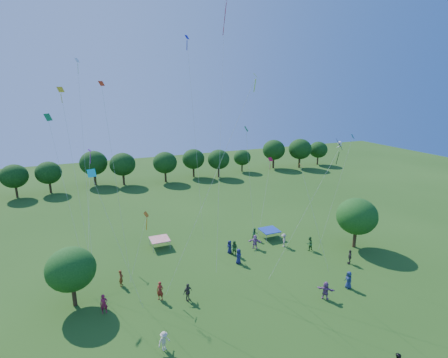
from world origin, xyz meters
TOP-DOWN VIEW (x-y plane):
  - near_tree_north at (-12.85, 17.29)m, footprint 4.18×4.18m
  - near_tree_east at (18.05, 16.70)m, footprint 4.72×4.72m
  - treeline at (-1.73, 55.43)m, footprint 88.01×8.77m
  - tent_red_stripe at (-3.39, 25.66)m, footprint 2.20×2.20m
  - tent_blue at (9.99, 22.88)m, footprint 2.20×2.20m
  - crowd_person_0 at (3.60, 18.47)m, footprint 0.94×0.84m
  - crowd_person_1 at (-8.68, 18.89)m, footprint 0.59×0.71m
  - crowd_person_2 at (12.57, 18.07)m, footprint 0.87×0.54m
  - crowd_person_3 at (10.31, 20.06)m, footprint 0.95×1.17m
  - crowd_person_4 at (14.64, 13.71)m, footprint 0.87×1.03m
  - crowd_person_5 at (8.06, 9.51)m, footprint 1.52×1.52m
  - crowd_person_6 at (3.68, 21.07)m, footprint 0.58×0.83m
  - crowd_person_7 at (-5.73, 15.19)m, footprint 0.78×0.73m
  - crowd_person_8 at (7.99, 23.06)m, footprint 0.81×0.47m
  - crowd_person_9 at (-6.88, 8.94)m, footprint 1.08×0.78m
  - crowd_person_10 at (-3.49, 14.09)m, footprint 1.08×0.83m
  - crowd_person_11 at (6.93, 21.00)m, footprint 1.62×1.32m
  - crowd_person_12 at (11.21, 10.07)m, footprint 0.52×0.88m
  - crowd_person_13 at (-10.55, 15.15)m, footprint 0.65×0.42m
  - crowd_person_14 at (3.94, 20.27)m, footprint 0.92×0.98m
  - pirate_kite at (9.72, 11.44)m, footprint 6.51×1.72m
  - red_high_kite at (2.80, 20.85)m, footprint 4.04×6.96m
  - small_kite_0 at (11.96, 26.84)m, footprint 3.65×3.87m
  - small_kite_1 at (-8.73, 17.05)m, footprint 1.30×0.48m
  - small_kite_2 at (-11.95, 22.40)m, footprint 1.31×4.45m
  - small_kite_3 at (2.34, 13.94)m, footprint 3.67×4.44m
  - small_kite_4 at (13.51, 14.55)m, footprint 2.23×1.75m
  - small_kite_5 at (-10.46, 26.69)m, footprint 1.81×10.92m
  - small_kite_6 at (-10.59, 26.34)m, footprint 1.01×10.67m
  - small_kite_7 at (-10.01, 12.74)m, footprint 3.18×0.41m
  - small_kite_8 at (-6.26, 18.03)m, footprint 2.37×1.63m
  - small_kite_9 at (7.18, 11.75)m, footprint 3.79×0.83m
  - small_kite_10 at (-1.18, 11.18)m, footprint 6.46×4.01m
  - small_kite_11 at (-13.31, 24.62)m, footprint 2.31×6.99m
  - small_kite_12 at (-0.23, 21.53)m, footprint 2.39×2.65m

SIDE VIEW (x-z plane):
  - crowd_person_9 at x=-6.88m, z-range 0.00..1.51m
  - crowd_person_6 at x=3.68m, z-range 0.00..1.53m
  - crowd_person_8 at x=7.99m, z-range 0.00..1.58m
  - crowd_person_4 at x=14.64m, z-range 0.00..1.62m
  - crowd_person_3 at x=10.31m, z-range 0.00..1.64m
  - crowd_person_1 at x=-8.68m, z-range 0.00..1.64m
  - crowd_person_11 at x=6.93m, z-range 0.00..1.68m
  - crowd_person_2 at x=12.57m, z-range 0.00..1.68m
  - crowd_person_0 at x=3.60m, z-range 0.00..1.68m
  - crowd_person_10 at x=-3.49m, z-range 0.00..1.68m
  - crowd_person_5 at x=8.06m, z-range 0.00..1.69m
  - crowd_person_12 at x=11.21m, z-range 0.00..1.71m
  - crowd_person_13 at x=-10.55m, z-range 0.00..1.73m
  - crowd_person_7 at x=-5.73m, z-range 0.00..1.76m
  - crowd_person_14 at x=3.94m, z-range 0.00..1.77m
  - tent_red_stripe at x=-3.39m, z-range 0.49..1.59m
  - tent_blue at x=9.99m, z-range 0.49..1.59m
  - near_tree_north at x=-12.85m, z-range 0.82..6.24m
  - near_tree_east at x=18.05m, z-range 0.89..6.93m
  - treeline at x=-1.73m, z-range 0.70..7.48m
  - small_kite_8 at x=-6.26m, z-range 3.35..9.50m
  - small_kite_0 at x=11.96m, z-range 3.97..12.02m
  - small_kite_5 at x=-10.46m, z-range 3.61..14.05m
  - small_kite_9 at x=7.18m, z-range 3.96..14.88m
  - small_kite_7 at x=-10.01m, z-range 4.78..16.59m
  - small_kite_4 at x=13.51m, z-range 4.78..17.57m
  - small_kite_3 at x=2.34m, z-range 4.65..18.89m
  - pirate_kite at x=9.72m, z-range 6.98..19.89m
  - small_kite_11 at x=-13.31m, z-range 6.09..20.87m
  - small_kite_1 at x=-8.73m, z-range 4.78..22.54m
  - small_kite_10 at x=-1.18m, z-range 4.68..22.95m
  - small_kite_2 at x=-11.95m, z-range 6.02..23.33m
  - small_kite_6 at x=-10.59m, z-range 5.72..25.91m
  - small_kite_12 at x=-0.23m, z-range 5.53..27.48m
  - red_high_kite at x=2.80m, z-range 8.79..34.83m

